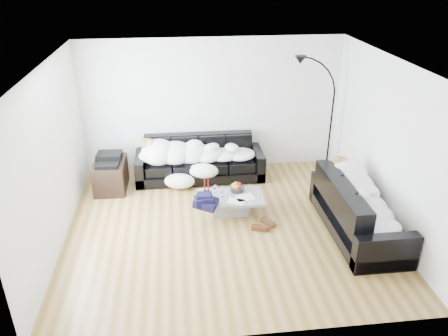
{
  "coord_description": "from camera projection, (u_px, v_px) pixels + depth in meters",
  "views": [
    {
      "loc": [
        -0.71,
        -5.85,
        3.91
      ],
      "look_at": [
        0.0,
        0.3,
        0.9
      ],
      "focal_mm": 35.0,
      "sensor_mm": 36.0,
      "label": 1
    }
  ],
  "objects": [
    {
      "name": "sofa_right",
      "position": [
        359.0,
        207.0,
        6.72
      ],
      "size": [
        0.9,
        2.11,
        0.85
      ],
      "primitive_type": "cube",
      "rotation": [
        0.0,
        0.0,
        1.57
      ],
      "color": "black",
      "rests_on": "ground"
    },
    {
      "name": "wall_right",
      "position": [
        388.0,
        145.0,
        6.7
      ],
      "size": [
        0.02,
        4.5,
        2.6
      ],
      "primitive_type": "cube",
      "color": "silver",
      "rests_on": "ground"
    },
    {
      "name": "teal_cushion",
      "position": [
        343.0,
        172.0,
        7.17
      ],
      "size": [
        0.42,
        0.38,
        0.2
      ],
      "primitive_type": "ellipsoid",
      "rotation": [
        0.0,
        0.0,
        0.24
      ],
      "color": "#0E635C",
      "rests_on": "sofa_right"
    },
    {
      "name": "wall_left",
      "position": [
        52.0,
        161.0,
        6.19
      ],
      "size": [
        0.02,
        4.5,
        2.6
      ],
      "primitive_type": "cube",
      "color": "silver",
      "rests_on": "ground"
    },
    {
      "name": "sofa_back",
      "position": [
        200.0,
        159.0,
        8.39
      ],
      "size": [
        2.44,
        0.84,
        0.8
      ],
      "primitive_type": "cube",
      "color": "black",
      "rests_on": "ground"
    },
    {
      "name": "newspaper_a",
      "position": [
        245.0,
        197.0,
        7.21
      ],
      "size": [
        0.34,
        0.29,
        0.01
      ],
      "primitive_type": "cube",
      "rotation": [
        0.0,
        0.0,
        0.21
      ],
      "color": "silver",
      "rests_on": "coffee_table"
    },
    {
      "name": "ground",
      "position": [
        226.0,
        226.0,
        7.01
      ],
      "size": [
        5.0,
        5.0,
        0.0
      ],
      "primitive_type": "plane",
      "color": "brown",
      "rests_on": "ground"
    },
    {
      "name": "av_cabinet",
      "position": [
        111.0,
        175.0,
        8.04
      ],
      "size": [
        0.57,
        0.81,
        0.55
      ],
      "primitive_type": "cube",
      "rotation": [
        0.0,
        0.0,
        -0.02
      ],
      "color": "black",
      "rests_on": "ground"
    },
    {
      "name": "navy_jacket",
      "position": [
        206.0,
        196.0,
        6.9
      ],
      "size": [
        0.39,
        0.33,
        0.19
      ],
      "primitive_type": null,
      "rotation": [
        0.0,
        0.0,
        -0.03
      ],
      "color": "black",
      "rests_on": "coffee_table"
    },
    {
      "name": "sleeper_back",
      "position": [
        200.0,
        149.0,
        8.25
      ],
      "size": [
        2.06,
        0.71,
        0.41
      ],
      "primitive_type": null,
      "color": "white",
      "rests_on": "sofa_back"
    },
    {
      "name": "wine_glass_a",
      "position": [
        215.0,
        190.0,
        7.27
      ],
      "size": [
        0.09,
        0.09,
        0.18
      ],
      "primitive_type": "cylinder",
      "rotation": [
        0.0,
        0.0,
        0.21
      ],
      "color": "white",
      "rests_on": "coffee_table"
    },
    {
      "name": "newspaper_b",
      "position": [
        236.0,
        201.0,
        7.09
      ],
      "size": [
        0.33,
        0.29,
        0.01
      ],
      "primitive_type": "cube",
      "rotation": [
        0.0,
        0.0,
        -0.43
      ],
      "color": "silver",
      "rests_on": "coffee_table"
    },
    {
      "name": "floor_lamp",
      "position": [
        331.0,
        123.0,
        8.4
      ],
      "size": [
        0.8,
        0.52,
        2.04
      ],
      "primitive_type": null,
      "rotation": [
        0.0,
        0.0,
        0.33
      ],
      "color": "black",
      "rests_on": "ground"
    },
    {
      "name": "candle_right",
      "position": [
        208.0,
        185.0,
        7.35
      ],
      "size": [
        0.05,
        0.05,
        0.23
      ],
      "primitive_type": "cylinder",
      "rotation": [
        0.0,
        0.0,
        -0.18
      ],
      "color": "maroon",
      "rests_on": "coffee_table"
    },
    {
      "name": "wall_back",
      "position": [
        212.0,
        106.0,
        8.45
      ],
      "size": [
        5.0,
        0.02,
        2.6
      ],
      "primitive_type": "cube",
      "color": "silver",
      "rests_on": "ground"
    },
    {
      "name": "ceiling",
      "position": [
        227.0,
        64.0,
        5.87
      ],
      "size": [
        5.0,
        5.0,
        0.0
      ],
      "primitive_type": "plane",
      "color": "white",
      "rests_on": "ground"
    },
    {
      "name": "sleeper_right",
      "position": [
        361.0,
        195.0,
        6.62
      ],
      "size": [
        0.76,
        1.81,
        0.44
      ],
      "primitive_type": null,
      "rotation": [
        0.0,
        0.0,
        1.57
      ],
      "color": "white",
      "rests_on": "sofa_right"
    },
    {
      "name": "shoes",
      "position": [
        263.0,
        225.0,
        6.96
      ],
      "size": [
        0.51,
        0.47,
        0.09
      ],
      "primitive_type": null,
      "rotation": [
        0.0,
        0.0,
        -0.53
      ],
      "color": "#472311",
      "rests_on": "ground"
    },
    {
      "name": "coffee_table",
      "position": [
        230.0,
        205.0,
        7.32
      ],
      "size": [
        1.1,
        0.65,
        0.32
      ],
      "primitive_type": "cube",
      "rotation": [
        0.0,
        0.0,
        -0.01
      ],
      "color": "#939699",
      "rests_on": "ground"
    },
    {
      "name": "candle_left",
      "position": [
        205.0,
        185.0,
        7.35
      ],
      "size": [
        0.05,
        0.05,
        0.24
      ],
      "primitive_type": "cylinder",
      "rotation": [
        0.0,
        0.0,
        0.03
      ],
      "color": "maroon",
      "rests_on": "coffee_table"
    },
    {
      "name": "wine_glass_b",
      "position": [
        215.0,
        193.0,
        7.17
      ],
      "size": [
        0.07,
        0.07,
        0.16
      ],
      "primitive_type": "cylinder",
      "rotation": [
        0.0,
        0.0,
        0.03
      ],
      "color": "white",
      "rests_on": "coffee_table"
    },
    {
      "name": "fruit_bowl",
      "position": [
        237.0,
        187.0,
        7.39
      ],
      "size": [
        0.27,
        0.27,
        0.15
      ],
      "primitive_type": "cylinder",
      "rotation": [
        0.0,
        0.0,
        0.12
      ],
      "color": "white",
      "rests_on": "coffee_table"
    },
    {
      "name": "stereo",
      "position": [
        109.0,
        158.0,
        7.89
      ],
      "size": [
        0.46,
        0.37,
        0.13
      ],
      "primitive_type": "cube",
      "rotation": [
        0.0,
        0.0,
        -0.07
      ],
      "color": "black",
      "rests_on": "av_cabinet"
    },
    {
      "name": "wine_glass_c",
      "position": [
        222.0,
        193.0,
        7.19
      ],
      "size": [
        0.08,
        0.08,
        0.16
      ],
      "primitive_type": "cylinder",
      "rotation": [
        0.0,
        0.0,
        -0.24
      ],
      "color": "white",
      "rests_on": "coffee_table"
    }
  ]
}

